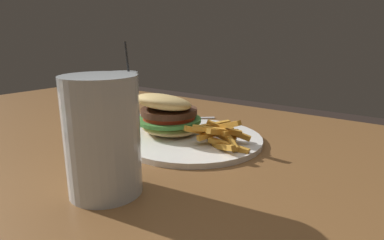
% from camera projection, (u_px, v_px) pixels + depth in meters
% --- Properties ---
extents(dining_table, '(1.50, 1.14, 0.75)m').
position_uv_depth(dining_table, '(74.00, 222.00, 0.53)').
color(dining_table, brown).
rests_on(dining_table, ground_plane).
extents(meal_plate_near, '(0.27, 0.27, 0.10)m').
position_uv_depth(meal_plate_near, '(179.00, 125.00, 0.63)').
color(meal_plate_near, white).
rests_on(meal_plate_near, dining_table).
extents(beer_glass, '(0.09, 0.09, 0.15)m').
position_uv_depth(beer_glass, '(103.00, 141.00, 0.41)').
color(beer_glass, silver).
rests_on(beer_glass, dining_table).
extents(juice_glass, '(0.07, 0.07, 0.19)m').
position_uv_depth(juice_glass, '(123.00, 100.00, 0.74)').
color(juice_glass, silver).
rests_on(juice_glass, dining_table).
extents(spoon, '(0.16, 0.15, 0.02)m').
position_uv_depth(spoon, '(152.00, 117.00, 0.78)').
color(spoon, silver).
rests_on(spoon, dining_table).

